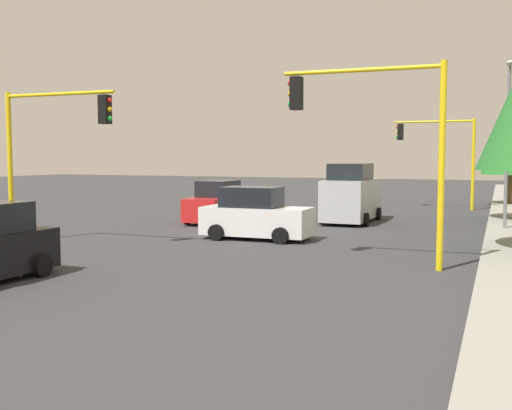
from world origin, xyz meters
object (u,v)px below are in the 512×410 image
traffic_signal_far_left (440,145)px  car_white (255,215)px  tree_roadside_far (511,139)px  delivery_van_silver (351,195)px  car_red (217,204)px  traffic_signal_near_left (376,124)px  traffic_signal_near_right (50,136)px  street_lamp_curbside (508,126)px

traffic_signal_far_left → car_white: 17.06m
traffic_signal_far_left → car_white: bearing=-17.9°
tree_roadside_far → delivery_van_silver: (12.80, -7.04, -2.86)m
traffic_signal_far_left → tree_roadside_far: (-4.00, 3.87, 0.39)m
traffic_signal_far_left → car_red: size_ratio=1.34×
traffic_signal_near_left → car_red: size_ratio=1.45×
traffic_signal_near_left → traffic_signal_far_left: (-20.00, -0.07, -0.28)m
delivery_van_silver → car_white: bearing=-15.5°
traffic_signal_far_left → traffic_signal_near_left: bearing=0.2°
traffic_signal_far_left → car_white: traffic_signal_far_left is taller
delivery_van_silver → tree_roadside_far: bearing=151.2°
car_red → traffic_signal_far_left: bearing=141.7°
traffic_signal_far_left → tree_roadside_far: tree_roadside_far is taller
traffic_signal_near_left → delivery_van_silver: traffic_signal_near_left is taller
traffic_signal_far_left → car_red: 14.76m
traffic_signal_near_left → traffic_signal_near_right: traffic_signal_near_left is taller
traffic_signal_near_left → street_lamp_curbside: size_ratio=0.81×
traffic_signal_far_left → delivery_van_silver: 9.68m
tree_roadside_far → delivery_van_silver: bearing=-28.8°
traffic_signal_near_right → car_white: traffic_signal_near_right is taller
traffic_signal_near_left → street_lamp_curbside: street_lamp_curbside is taller
tree_roadside_far → car_white: 22.19m
traffic_signal_near_right → traffic_signal_far_left: bearing=150.6°
tree_roadside_far → delivery_van_silver: size_ratio=1.32×
delivery_van_silver → car_red: delivery_van_silver is taller
delivery_van_silver → traffic_signal_near_left: bearing=16.1°
traffic_signal_near_right → car_red: traffic_signal_near_right is taller
traffic_signal_near_left → traffic_signal_far_left: bearing=-179.8°
traffic_signal_near_right → tree_roadside_far: 28.39m
traffic_signal_near_left → delivery_van_silver: (-11.20, -3.24, -2.75)m
traffic_signal_near_left → car_white: 7.30m
traffic_signal_near_right → car_red: 9.41m
traffic_signal_far_left → car_red: (11.36, -8.98, -2.85)m
street_lamp_curbside → traffic_signal_near_left: bearing=-20.0°
street_lamp_curbside → tree_roadside_far: bearing=178.8°
traffic_signal_near_left → car_white: (-4.00, -5.24, -3.13)m
traffic_signal_near_right → car_white: 7.88m
traffic_signal_near_right → tree_roadside_far: bearing=147.7°
traffic_signal_far_left → tree_roadside_far: size_ratio=0.83×
car_red → delivery_van_silver: bearing=113.7°
traffic_signal_far_left → tree_roadside_far: bearing=136.0°
traffic_signal_far_left → street_lamp_curbside: size_ratio=0.75×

